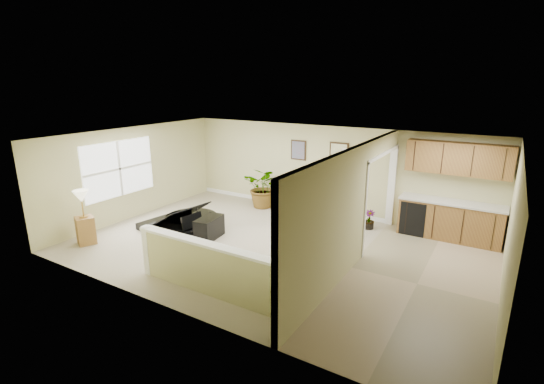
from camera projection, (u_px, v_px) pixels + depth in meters
The scene contains 20 objects.
floor at pixel (274, 249), 8.98m from camera, with size 9.00×9.00×0.00m, color tan.
back_wall at pixel (328, 170), 11.11m from camera, with size 9.00×0.04×2.50m, color #C8C488.
front_wall at pixel (176, 242), 6.17m from camera, with size 9.00×0.04×2.50m, color #C8C488.
left_wall at pixel (134, 172), 10.88m from camera, with size 0.04×6.00×2.50m, color #C8C488.
right_wall at pixel (511, 237), 6.40m from camera, with size 0.04×6.00×2.50m, color #C8C488.
ceiling at pixel (274, 139), 8.30m from camera, with size 9.00×6.00×0.04m, color white.
kitchen_vinyl at pixel (417, 284), 7.41m from camera, with size 2.70×6.00×0.01m, color tan.
interior_partition at pixel (357, 208), 7.96m from camera, with size 0.18×5.99×2.50m.
pony_half_wall at pixel (211, 268), 6.91m from camera, with size 3.42×0.22×1.00m.
left_window at pixel (119, 169), 10.40m from camera, with size 0.05×2.15×1.45m, color white.
wall_art_left at pixel (298, 150), 11.42m from camera, with size 0.48×0.04×0.58m.
wall_mirror at pixel (339, 152), 10.79m from camera, with size 0.55×0.04×0.55m.
kitchen_cabinets at pixel (447, 203), 9.41m from camera, with size 2.36×0.65×2.33m.
piano at pixel (179, 204), 10.13m from camera, with size 2.05×2.10×1.53m.
piano_bench at pixel (209, 228), 9.52m from camera, with size 0.40×0.79×0.53m, color black.
loveseat at pixel (323, 204), 11.11m from camera, with size 1.68×1.15×0.86m.
accent_table at pixel (292, 196), 11.31m from camera, with size 0.54×0.54×0.79m.
palm_plant at pixel (264, 188), 11.75m from camera, with size 1.19×1.06×1.25m.
small_plant at pixel (369, 221), 10.14m from camera, with size 0.28×0.28×0.49m.
lamp_stand at pixel (84, 221), 9.13m from camera, with size 0.50×0.50×1.30m.
Camera 1 is at (4.25, -7.12, 3.70)m, focal length 26.00 mm.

